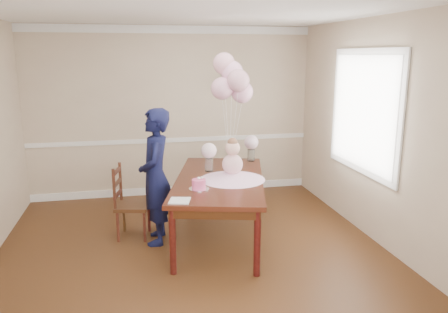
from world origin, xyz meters
TOP-DOWN VIEW (x-y plane):
  - floor at (0.00, 0.00)m, footprint 4.50×5.00m
  - ceiling at (0.00, 0.00)m, footprint 4.50×5.00m
  - wall_back at (0.00, 2.50)m, footprint 4.50×0.02m
  - wall_front at (0.00, -2.50)m, footprint 4.50×0.02m
  - wall_right at (2.25, 0.00)m, footprint 0.02×5.00m
  - chair_rail_trim at (0.00, 2.49)m, footprint 4.50×0.02m
  - crown_molding at (0.00, 2.49)m, footprint 4.50×0.02m
  - baseboard_trim at (0.00, 2.49)m, footprint 4.50×0.02m
  - window_frame at (2.23, 0.50)m, footprint 0.02×1.66m
  - window_blinds at (2.21, 0.50)m, footprint 0.01×1.50m
  - dining_table_top at (0.39, 0.56)m, footprint 1.53×2.28m
  - table_apron at (0.39, 0.56)m, footprint 1.40×2.15m
  - table_leg_fl at (-0.28, -0.26)m, footprint 0.09×0.09m
  - table_leg_fr at (0.57, -0.48)m, footprint 0.09×0.09m
  - table_leg_bl at (0.20, 1.60)m, footprint 0.09×0.09m
  - table_leg_br at (1.05, 1.38)m, footprint 0.09×0.09m
  - baby_skirt at (0.53, 0.47)m, footprint 0.97×0.97m
  - baby_torso at (0.53, 0.47)m, footprint 0.25×0.25m
  - baby_head at (0.53, 0.47)m, footprint 0.18×0.18m
  - baby_hair at (0.53, 0.47)m, footprint 0.13×0.13m
  - cake_platter at (0.07, 0.16)m, footprint 0.28×0.28m
  - birthday_cake at (0.07, 0.16)m, footprint 0.19×0.19m
  - cake_flower_a at (0.07, 0.16)m, footprint 0.03×0.03m
  - cake_flower_b at (0.10, 0.17)m, footprint 0.03×0.03m
  - rose_vase_near at (0.32, 0.90)m, footprint 0.13×0.13m
  - roses_near at (0.32, 0.90)m, footprint 0.20×0.20m
  - rose_vase_far at (0.99, 1.32)m, footprint 0.13×0.13m
  - roses_far at (0.99, 1.32)m, footprint 0.20×0.20m
  - napkin at (-0.19, -0.21)m, footprint 0.25×0.25m
  - balloon_weight at (0.63, 1.09)m, footprint 0.05×0.05m
  - balloon_a at (0.53, 1.11)m, footprint 0.29×0.29m
  - balloon_b at (0.72, 1.01)m, footprint 0.29×0.29m
  - balloon_c at (0.68, 1.18)m, footprint 0.29×0.29m
  - balloon_d at (0.58, 1.23)m, footprint 0.29×0.29m
  - balloon_e at (0.80, 1.13)m, footprint 0.29×0.29m
  - balloon_ribbon_a at (0.58, 1.10)m, footprint 0.09×0.03m
  - balloon_ribbon_b at (0.68, 1.05)m, footprint 0.09×0.08m
  - balloon_ribbon_c at (0.66, 1.14)m, footprint 0.05×0.09m
  - balloon_ribbon_d at (0.61, 1.16)m, footprint 0.06×0.13m
  - balloon_ribbon_e at (0.72, 1.11)m, footprint 0.16×0.04m
  - dining_chair_seat at (-0.67, 0.82)m, footprint 0.48×0.48m
  - chair_leg_fl at (-0.86, 0.69)m, footprint 0.04×0.04m
  - chair_leg_fr at (-0.54, 0.62)m, footprint 0.04×0.04m
  - chair_leg_bl at (-0.79, 1.01)m, footprint 0.04×0.04m
  - chair_leg_br at (-0.47, 0.94)m, footprint 0.04×0.04m
  - chair_back_post_l at (-0.88, 0.69)m, footprint 0.04×0.04m
  - chair_back_post_r at (-0.81, 1.01)m, footprint 0.04×0.04m
  - chair_slat_low at (-0.85, 0.85)m, footprint 0.10×0.36m
  - chair_slat_mid at (-0.85, 0.85)m, footprint 0.10×0.36m
  - chair_slat_top at (-0.85, 0.85)m, footprint 0.10×0.36m
  - woman at (-0.39, 0.62)m, footprint 0.46×0.64m

SIDE VIEW (x-z plane):
  - floor at x=0.00m, z-range 0.00..0.00m
  - baseboard_trim at x=0.00m, z-range 0.00..0.12m
  - chair_leg_fl at x=-0.86m, z-range 0.00..0.39m
  - chair_leg_fr at x=-0.54m, z-range 0.00..0.39m
  - chair_leg_bl at x=-0.79m, z-range 0.00..0.39m
  - chair_leg_br at x=-0.47m, z-range 0.00..0.39m
  - table_leg_fl at x=-0.28m, z-range 0.00..0.73m
  - table_leg_fr at x=0.57m, z-range 0.00..0.73m
  - table_leg_bl at x=0.20m, z-range 0.00..0.73m
  - table_leg_br at x=1.05m, z-range 0.00..0.73m
  - dining_chair_seat at x=-0.67m, z-range 0.39..0.43m
  - chair_slat_low at x=-0.85m, z-range 0.54..0.59m
  - chair_back_post_l at x=-0.88m, z-range 0.42..0.93m
  - chair_back_post_r at x=-0.81m, z-range 0.42..0.93m
  - table_apron at x=0.39m, z-range 0.63..0.73m
  - chair_slat_mid at x=-0.85m, z-range 0.69..0.73m
  - dining_table_top at x=0.39m, z-range 0.73..0.78m
  - cake_platter at x=0.07m, z-range 0.78..0.79m
  - napkin at x=-0.19m, z-range 0.78..0.79m
  - balloon_weight at x=0.63m, z-range 0.78..0.80m
  - woman at x=-0.39m, z-range 0.00..1.65m
  - baby_skirt at x=0.53m, z-range 0.78..0.89m
  - birthday_cake at x=0.07m, z-range 0.79..0.89m
  - chair_slat_top at x=-0.85m, z-range 0.83..0.88m
  - rose_vase_near at x=0.32m, z-range 0.78..0.95m
  - rose_vase_far at x=0.99m, z-range 0.78..0.95m
  - chair_rail_trim at x=0.00m, z-range 0.86..0.94m
  - cake_flower_a at x=0.07m, z-range 0.89..0.93m
  - cake_flower_b at x=0.10m, z-range 0.89..0.93m
  - baby_torso at x=0.53m, z-range 0.84..1.09m
  - roses_near at x=0.32m, z-range 0.95..1.15m
  - roses_far at x=0.99m, z-range 0.95..1.15m
  - baby_head at x=0.53m, z-range 1.08..1.26m
  - balloon_ribbon_e at x=0.72m, z-range 0.80..1.61m
  - baby_hair at x=0.53m, z-range 1.17..1.29m
  - balloon_ribbon_a at x=0.58m, z-range 0.79..1.67m
  - balloon_ribbon_b at x=0.68m, z-range 0.80..1.77m
  - balloon_ribbon_c at x=0.66m, z-range 0.79..1.87m
  - wall_back at x=0.00m, z-range 0.00..2.70m
  - wall_front at x=0.00m, z-range 0.00..2.70m
  - wall_right at x=2.25m, z-range 0.00..2.70m
  - balloon_ribbon_d at x=0.61m, z-range 0.80..1.98m
  - window_frame at x=2.23m, z-range 0.77..2.33m
  - window_blinds at x=2.21m, z-range 0.85..2.25m
  - balloon_e at x=0.80m, z-range 1.63..1.92m
  - balloon_a at x=0.53m, z-range 1.68..1.97m
  - balloon_b at x=0.72m, z-range 1.78..2.07m
  - balloon_c at x=0.68m, z-range 1.89..2.18m
  - balloon_d at x=0.58m, z-range 1.99..2.28m
  - crown_molding at x=0.00m, z-range 2.57..2.69m
  - ceiling at x=0.00m, z-range 2.69..2.71m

